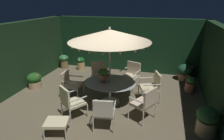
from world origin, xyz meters
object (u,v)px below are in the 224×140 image
object	(u,v)px
patio_chair_east	(104,111)
patio_chair_south	(152,85)
patio_chair_west	(99,73)
patio_umbrella	(110,35)
potted_plant_front_corner	(81,63)
potted_plant_back_right	(190,84)
patio_chair_north	(70,82)
patio_chair_northeast	(70,101)
ottoman_footrest	(56,123)
centerpiece_planter	(104,73)
potted_plant_back_left	(185,72)
patio_chair_southwest	(131,73)
patio_chair_southeast	(146,102)
potted_plant_right_near	(207,120)
patio_dining_table	(110,86)
potted_plant_left_far	(64,61)
potted_plant_back_center	(34,80)

from	to	relation	value
patio_chair_east	patio_chair_south	world-z (taller)	patio_chair_south
patio_chair_west	patio_umbrella	bearing A→B (deg)	-56.54
potted_plant_front_corner	potted_plant_back_right	size ratio (longest dim) A/B	1.04
patio_chair_north	patio_chair_west	distance (m)	1.40
patio_chair_northeast	ottoman_footrest	size ratio (longest dim) A/B	1.48
centerpiece_planter	patio_chair_north	world-z (taller)	centerpiece_planter
centerpiece_planter	patio_chair_north	distance (m)	1.31
ottoman_footrest	potted_plant_front_corner	size ratio (longest dim) A/B	1.09
patio_umbrella	potted_plant_back_left	bearing A→B (deg)	46.93
centerpiece_planter	patio_chair_north	size ratio (longest dim) A/B	0.51
patio_chair_southwest	patio_chair_west	world-z (taller)	patio_chair_southwest
centerpiece_planter	patio_chair_southeast	bearing A→B (deg)	-24.96
patio_chair_southwest	potted_plant_right_near	xyz separation A→B (m)	(2.37, -2.26, -0.17)
patio_chair_northeast	patio_chair_southwest	world-z (taller)	patio_chair_southwest
patio_chair_southwest	patio_chair_southeast	bearing A→B (deg)	-69.45
patio_chair_north	patio_chair_southwest	distance (m)	2.37
patio_chair_west	potted_plant_right_near	xyz separation A→B (m)	(3.64, -2.10, -0.13)
patio_dining_table	potted_plant_left_far	size ratio (longest dim) A/B	2.56
patio_chair_west	potted_plant_back_right	xyz separation A→B (m)	(3.48, 0.37, -0.24)
centerpiece_planter	patio_chair_south	world-z (taller)	centerpiece_planter
potted_plant_front_corner	patio_chair_southeast	bearing A→B (deg)	-44.02
patio_chair_south	potted_plant_back_center	xyz separation A→B (m)	(-4.51, -0.26, -0.24)
patio_chair_north	potted_plant_front_corner	distance (m)	2.92
patio_chair_west	patio_chair_southeast	bearing A→B (deg)	-43.02
patio_chair_southeast	potted_plant_left_far	xyz separation A→B (m)	(-4.49, 3.43, -0.23)
patio_chair_north	potted_plant_right_near	bearing A→B (deg)	-11.23
patio_chair_north	patio_chair_east	size ratio (longest dim) A/B	1.02
patio_chair_south	potted_plant_back_left	distance (m)	2.53
patio_chair_north	patio_chair_southeast	size ratio (longest dim) A/B	0.94
potted_plant_back_right	potted_plant_back_center	distance (m)	6.00
patio_chair_southeast	potted_plant_back_left	world-z (taller)	patio_chair_southeast
patio_chair_southwest	potted_plant_right_near	bearing A→B (deg)	-43.67
ottoman_footrest	potted_plant_right_near	distance (m)	3.84
potted_plant_left_far	patio_umbrella	bearing A→B (deg)	-40.12
patio_chair_east	patio_umbrella	bearing A→B (deg)	100.26
patio_chair_east	patio_chair_south	distance (m)	2.23
potted_plant_right_near	patio_umbrella	bearing A→B (deg)	162.53
patio_chair_west	potted_plant_back_left	distance (m)	3.69
centerpiece_planter	patio_chair_west	bearing A→B (deg)	115.58
patio_chair_northeast	patio_umbrella	bearing A→B (deg)	54.80
potted_plant_back_center	ottoman_footrest	bearing A→B (deg)	-43.82
potted_plant_back_left	patio_chair_northeast	bearing A→B (deg)	-130.88
patio_chair_west	potted_plant_front_corner	xyz separation A→B (m)	(-1.51, 1.53, -0.22)
patio_chair_west	patio_chair_southwest	bearing A→B (deg)	7.10
potted_plant_right_near	potted_plant_back_right	size ratio (longest dim) A/B	1.28
patio_chair_east	potted_plant_right_near	size ratio (longest dim) A/B	1.23
patio_dining_table	potted_plant_back_right	bearing A→B (deg)	30.44
patio_chair_southeast	potted_plant_right_near	world-z (taller)	patio_chair_southeast
patio_chair_northeast	patio_chair_east	world-z (taller)	patio_chair_northeast
patio_chair_east	patio_dining_table	bearing A→B (deg)	100.26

